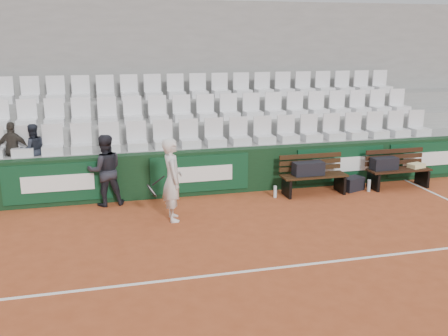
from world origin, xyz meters
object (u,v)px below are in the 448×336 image
water_bottle_far (369,186)px  sports_bag_left (308,169)px  sports_bag_right (384,164)px  spectator_c (31,129)px  bench_left (314,184)px  ball_kid (105,170)px  tennis_player (172,180)px  water_bottle_near (275,192)px  sports_bag_ground (352,184)px  spectator_b (11,128)px  bench_right (398,178)px

water_bottle_far → sports_bag_left: bearing=173.8°
sports_bag_right → spectator_c: spectator_c is taller
bench_left → ball_kid: 4.60m
water_bottle_far → tennis_player: (-4.64, -0.73, 0.67)m
water_bottle_near → water_bottle_far: bearing=-2.5°
sports_bag_left → sports_bag_ground: sports_bag_left is taller
spectator_c → sports_bag_ground: bearing=152.8°
bench_left → ball_kid: size_ratio=0.99×
ball_kid → sports_bag_right: bearing=170.8°
tennis_player → spectator_b: bearing=147.1°
sports_bag_left → tennis_player: bearing=-164.5°
water_bottle_far → tennis_player: size_ratio=0.17×
bench_right → spectator_c: spectator_c is taller
sports_bag_right → water_bottle_near: 2.75m
bench_left → bench_right: same height
spectator_b → tennis_player: bearing=158.6°
ball_kid → spectator_b: (-1.87, 0.78, 0.83)m
spectator_b → water_bottle_near: bearing=179.4°
bench_right → water_bottle_far: 0.85m
tennis_player → ball_kid: size_ratio=1.07×
bench_right → sports_bag_left: bearing=179.3°
water_bottle_far → sports_bag_ground: bearing=149.9°
sports_bag_ground → spectator_c: spectator_c is taller
spectator_b → spectator_c: (0.40, 0.00, -0.03)m
bench_left → water_bottle_near: 0.94m
bench_left → spectator_b: (-6.43, 1.15, 1.36)m
water_bottle_far → bench_right: bearing=8.8°
ball_kid → sports_bag_left: bearing=169.3°
sports_bag_right → sports_bag_ground: sports_bag_right is taller
tennis_player → spectator_c: spectator_c is taller
water_bottle_far → ball_kid: bearing=175.2°
water_bottle_far → sports_bag_right: bearing=21.0°
bench_left → sports_bag_left: sports_bag_left is taller
sports_bag_left → water_bottle_near: bearing=-175.7°
sports_bag_left → spectator_b: (-6.29, 1.12, 0.99)m
water_bottle_near → sports_bag_ground: bearing=2.6°
sports_bag_left → sports_bag_right: 1.91m
bench_left → tennis_player: tennis_player is taller
water_bottle_near → tennis_player: tennis_player is taller
bench_right → sports_bag_ground: bearing=177.3°
water_bottle_near → tennis_player: size_ratio=0.16×
sports_bag_right → sports_bag_ground: (-0.78, 0.01, -0.44)m
bench_left → sports_bag_ground: bench_left is taller
ball_kid → spectator_c: size_ratio=1.36×
sports_bag_right → spectator_c: 7.94m
bench_left → spectator_c: bearing=169.2°
tennis_player → spectator_b: spectator_b is taller
bench_right → ball_kid: size_ratio=0.99×
water_bottle_far → tennis_player: 4.74m
bench_left → sports_bag_ground: (1.00, 0.05, -0.07)m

